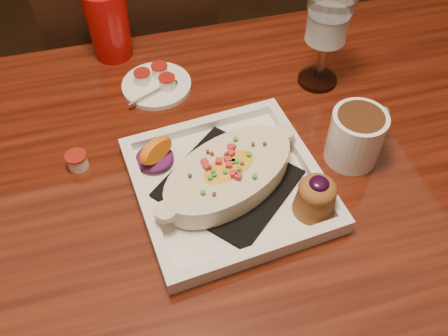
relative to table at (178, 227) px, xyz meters
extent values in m
cube|color=maroon|center=(0.00, 0.00, 0.08)|extent=(1.50, 0.90, 0.04)
cylinder|color=black|center=(0.67, 0.37, -0.30)|extent=(0.07, 0.07, 0.71)
cube|color=black|center=(0.00, 0.70, -0.20)|extent=(0.42, 0.42, 0.04)
cylinder|color=black|center=(0.17, 0.87, -0.43)|extent=(0.04, 0.04, 0.45)
cylinder|color=black|center=(-0.17, 0.87, -0.43)|extent=(0.04, 0.04, 0.45)
cylinder|color=black|center=(0.17, 0.53, -0.43)|extent=(0.04, 0.04, 0.45)
cylinder|color=black|center=(-0.17, 0.53, -0.43)|extent=(0.04, 0.04, 0.45)
cube|color=black|center=(0.00, 0.51, 0.05)|extent=(0.40, 0.03, 0.46)
cube|color=white|center=(0.09, -0.01, 0.10)|extent=(0.33, 0.33, 0.01)
cube|color=black|center=(0.09, -0.01, 0.11)|extent=(0.26, 0.26, 0.01)
ellipsoid|color=gold|center=(0.09, -0.01, 0.14)|extent=(0.23, 0.19, 0.04)
ellipsoid|color=#5D155C|center=(-0.02, 0.07, 0.12)|extent=(0.07, 0.07, 0.02)
cone|color=brown|center=(0.21, -0.09, 0.13)|extent=(0.07, 0.07, 0.05)
ellipsoid|color=brown|center=(0.21, -0.09, 0.16)|extent=(0.06, 0.06, 0.03)
ellipsoid|color=black|center=(0.21, -0.09, 0.17)|extent=(0.03, 0.03, 0.01)
cylinder|color=white|center=(0.31, 0.00, 0.15)|extent=(0.09, 0.09, 0.10)
cylinder|color=#391F0F|center=(0.31, 0.00, 0.18)|extent=(0.08, 0.08, 0.02)
torus|color=white|center=(0.36, 0.02, 0.15)|extent=(0.07, 0.04, 0.07)
cylinder|color=silver|center=(0.33, 0.21, 0.10)|extent=(0.08, 0.08, 0.01)
cylinder|color=silver|center=(0.33, 0.21, 0.15)|extent=(0.01, 0.01, 0.09)
cone|color=silver|center=(0.33, 0.21, 0.24)|extent=(0.09, 0.09, 0.10)
cylinder|color=white|center=(0.02, 0.27, 0.10)|extent=(0.14, 0.14, 0.01)
cylinder|color=white|center=(-0.01, 0.28, 0.12)|extent=(0.03, 0.03, 0.02)
cylinder|color=#9E1D13|center=(-0.01, 0.28, 0.13)|extent=(0.03, 0.03, 0.00)
cylinder|color=white|center=(0.03, 0.29, 0.12)|extent=(0.03, 0.03, 0.02)
cylinder|color=#9E1D13|center=(0.03, 0.29, 0.13)|extent=(0.03, 0.03, 0.00)
cylinder|color=white|center=(0.04, 0.25, 0.12)|extent=(0.03, 0.03, 0.02)
cylinder|color=#9E1D13|center=(0.04, 0.25, 0.13)|extent=(0.03, 0.03, 0.00)
cylinder|color=white|center=(-0.15, 0.10, 0.11)|extent=(0.03, 0.03, 0.03)
cylinder|color=#9E1D13|center=(-0.15, 0.10, 0.12)|extent=(0.04, 0.04, 0.00)
cone|color=#BA0E0D|center=(-0.05, 0.40, 0.17)|extent=(0.09, 0.09, 0.15)
camera|label=1|loc=(-0.05, -0.50, 0.76)|focal=40.00mm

